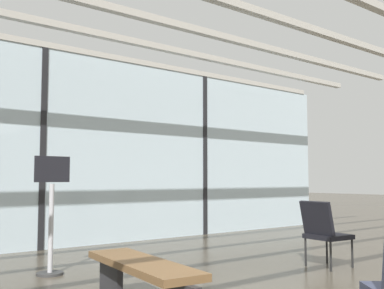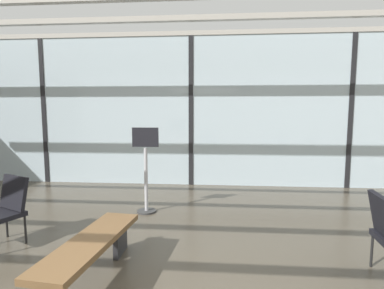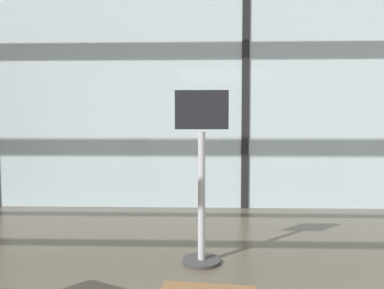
{
  "view_description": "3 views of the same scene",
  "coord_description": "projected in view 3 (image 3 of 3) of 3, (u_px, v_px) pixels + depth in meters",
  "views": [
    {
      "loc": [
        -2.7,
        -2.3,
        1.15
      ],
      "look_at": [
        0.68,
        2.01,
        1.57
      ],
      "focal_mm": 42.63,
      "sensor_mm": 36.0,
      "label": 1
    },
    {
      "loc": [
        0.59,
        -1.68,
        1.72
      ],
      "look_at": [
        0.21,
        2.93,
        1.19
      ],
      "focal_mm": 28.11,
      "sensor_mm": 36.0,
      "label": 2
    },
    {
      "loc": [
        -0.58,
        0.26,
        1.16
      ],
      "look_at": [
        -0.8,
        7.35,
        0.75
      ],
      "focal_mm": 33.29,
      "sensor_mm": 36.0,
      "label": 3
    }
  ],
  "objects": [
    {
      "name": "info_sign",
      "position": [
        202.0,
        183.0,
        2.95
      ],
      "size": [
        0.44,
        0.32,
        1.44
      ],
      "color": "#333333",
      "rests_on": "ground"
    },
    {
      "name": "glass_curtain_wall",
      "position": [
        245.0,
        86.0,
        4.88
      ],
      "size": [
        14.0,
        0.08,
        3.38
      ],
      "primitive_type": "cube",
      "color": "silver",
      "rests_on": "ground"
    },
    {
      "name": "window_mullion_1",
      "position": [
        245.0,
        86.0,
        4.88
      ],
      "size": [
        0.1,
        0.12,
        3.38
      ],
      "primitive_type": "cube",
      "color": "black",
      "rests_on": "ground"
    },
    {
      "name": "parked_airplane",
      "position": [
        200.0,
        96.0,
        10.74
      ],
      "size": [
        13.94,
        3.99,
        3.99
      ],
      "color": "#B2BCD6",
      "rests_on": "ground"
    }
  ]
}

